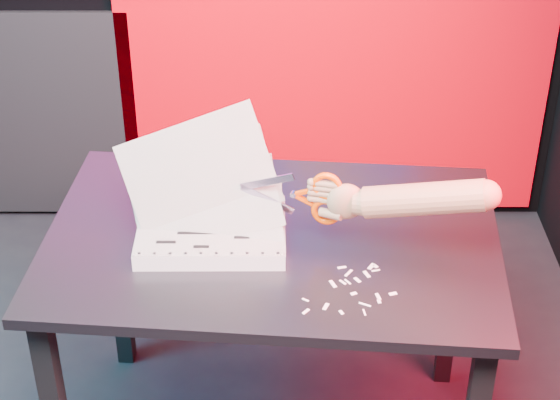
{
  "coord_description": "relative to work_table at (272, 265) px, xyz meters",
  "views": [
    {
      "loc": [
        0.45,
        -1.7,
        2.11
      ],
      "look_at": [
        0.45,
        0.23,
        0.87
      ],
      "focal_mm": 60.0,
      "sensor_mm": 36.0,
      "label": 1
    }
  ],
  "objects": [
    {
      "name": "room",
      "position": [
        -0.43,
        -0.25,
        0.7
      ],
      "size": [
        3.01,
        3.01,
        2.71
      ],
      "color": "black",
      "rests_on": "ground"
    },
    {
      "name": "work_table",
      "position": [
        0.0,
        0.0,
        0.0
      ],
      "size": [
        1.21,
        0.86,
        0.75
      ],
      "rotation": [
        0.0,
        0.0,
        -0.09
      ],
      "color": "black",
      "rests_on": "ground"
    },
    {
      "name": "printout_stack",
      "position": [
        -0.15,
        -0.01,
        0.13
      ],
      "size": [
        0.43,
        0.28,
        0.35
      ],
      "rotation": [
        0.0,
        0.0,
        0.01
      ],
      "color": "white",
      "rests_on": "work_table"
    },
    {
      "name": "scissors",
      "position": [
        0.12,
        -0.04,
        0.23
      ],
      "size": [
        0.25,
        0.07,
        0.15
      ],
      "rotation": [
        0.0,
        0.0,
        -0.25
      ],
      "color": "#A1A1C5",
      "rests_on": "printout_stack"
    },
    {
      "name": "hand_forearm",
      "position": [
        0.33,
        -0.1,
        0.27
      ],
      "size": [
        0.43,
        0.15,
        0.16
      ],
      "rotation": [
        0.0,
        0.0,
        -0.25
      ],
      "color": "#8C624D",
      "rests_on": "work_table"
    },
    {
      "name": "paper_clippings",
      "position": [
        0.19,
        -0.21,
        0.1
      ],
      "size": [
        0.22,
        0.2,
        0.0
      ],
      "color": "white",
      "rests_on": "work_table"
    }
  ]
}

